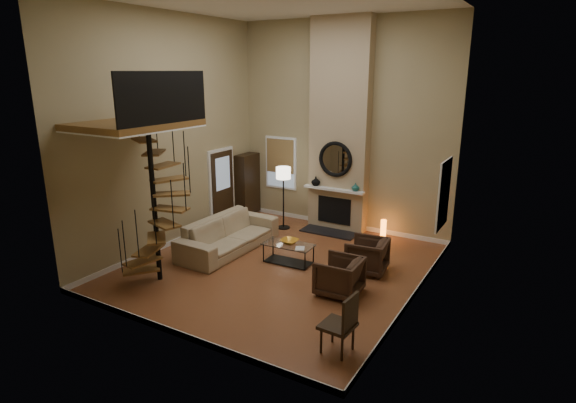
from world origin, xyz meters
The scene contains 32 objects.
ground centered at (0.00, 0.00, -0.01)m, with size 6.00×6.50×0.01m, color #9E5B33.
back_wall centered at (0.00, 3.25, 2.75)m, with size 6.00×0.02×5.50m, color tan.
front_wall centered at (0.00, -3.25, 2.75)m, with size 6.00×0.02×5.50m, color tan.
left_wall centered at (-3.00, 0.00, 2.75)m, with size 0.02×6.50×5.50m, color tan.
right_wall centered at (3.00, 0.00, 2.75)m, with size 0.02×6.50×5.50m, color tan.
baseboard_back centered at (0.00, 3.24, 0.06)m, with size 6.00×0.02×0.12m, color white.
baseboard_front centered at (0.00, -3.24, 0.06)m, with size 6.00×0.02×0.12m, color white.
baseboard_left centered at (-2.99, 0.00, 0.06)m, with size 0.02×6.50×0.12m, color white.
baseboard_right centered at (2.99, 0.00, 0.06)m, with size 0.02×6.50×0.12m, color white.
chimney_breast centered at (0.00, 3.06, 2.75)m, with size 1.60×0.38×5.50m, color tan.
hearth centered at (0.00, 2.57, 0.02)m, with size 1.50×0.60×0.04m, color black.
firebox centered at (0.00, 2.86, 0.55)m, with size 0.95×0.02×0.72m, color black.
mantel centered at (0.00, 2.78, 1.15)m, with size 1.70×0.18×0.06m, color white.
mirror_frame centered at (0.00, 2.84, 1.95)m, with size 0.94×0.94×0.10m, color black.
mirror_disc centered at (0.00, 2.85, 1.95)m, with size 0.80×0.80×0.01m, color white.
vase_left centered at (-0.55, 2.82, 1.30)m, with size 0.24×0.24×0.25m, color black.
vase_right centered at (0.60, 2.82, 1.28)m, with size 0.20×0.20×0.21m, color #17514C.
window_back centered at (-1.90, 3.22, 1.62)m, with size 1.02×0.06×1.52m.
window_right centered at (2.97, 2.00, 1.63)m, with size 0.06×1.02×1.52m.
entry_door centered at (-2.95, 1.80, 1.05)m, with size 0.10×1.05×2.16m.
loft centered at (-2.04, -1.80, 3.24)m, with size 1.70×2.20×1.09m.
spiral_stair centered at (-1.78, -1.79, 1.78)m, with size 1.47×1.47×4.06m.
hutch centered at (-2.82, 2.82, 0.95)m, with size 0.37×0.79×1.77m, color black.
sofa centered at (-1.57, 0.27, 0.40)m, with size 2.77×1.08×0.81m, color tan.
armchair_near centered at (1.83, 0.77, 0.35)m, with size 0.81×0.83×0.76m, color #3C271B.
armchair_far centered at (1.75, -0.49, 0.35)m, with size 0.80×0.83×0.75m, color #3C271B.
coffee_table centered at (0.08, 0.28, 0.28)m, with size 1.16×0.62×0.44m.
bowl centered at (0.08, 0.33, 0.50)m, with size 0.39×0.39×0.10m, color gold.
book centered at (0.43, 0.13, 0.46)m, with size 0.20×0.27×0.03m, color gray.
floor_lamp centered at (-1.26, 2.30, 1.41)m, with size 0.39×0.39×1.71m.
accent_lamp centered at (1.39, 2.87, 0.25)m, with size 0.14×0.14×0.51m, color orange.
side_chair centered at (2.54, -2.30, 0.53)m, with size 0.52×0.52×1.01m.
Camera 1 is at (5.00, -8.12, 4.19)m, focal length 29.04 mm.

